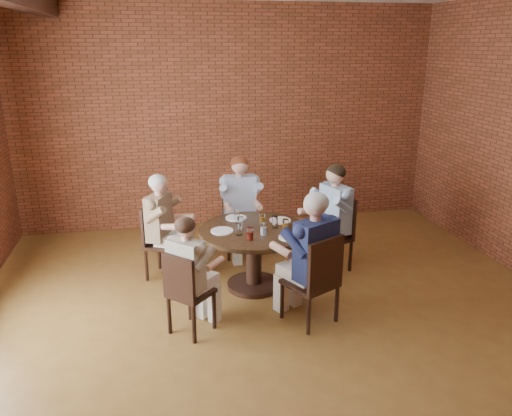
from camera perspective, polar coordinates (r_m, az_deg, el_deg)
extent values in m
plane|color=brown|center=(5.19, 3.46, -14.38)|extent=(7.00, 7.00, 0.00)
plane|color=brown|center=(7.87, -3.01, 10.23)|extent=(7.00, 0.00, 7.00)
cylinder|color=black|center=(6.09, -0.26, -8.74)|extent=(0.64, 0.64, 0.06)
cylinder|color=black|center=(5.95, -0.26, -5.99)|extent=(0.18, 0.18, 0.64)
cylinder|color=#372414|center=(5.81, -0.27, -2.62)|extent=(1.28, 1.28, 0.05)
cube|color=black|center=(6.48, 8.45, -3.36)|extent=(0.56, 0.56, 0.04)
cube|color=black|center=(6.50, 10.00, -0.76)|extent=(0.17, 0.44, 0.51)
cylinder|color=black|center=(6.60, 5.99, -4.94)|extent=(0.04, 0.04, 0.41)
cylinder|color=black|center=(6.31, 7.98, -6.14)|extent=(0.04, 0.04, 0.41)
cylinder|color=black|center=(6.82, 8.70, -4.30)|extent=(0.04, 0.04, 0.41)
cylinder|color=black|center=(6.54, 10.75, -5.42)|extent=(0.04, 0.04, 0.41)
cube|color=black|center=(6.85, -1.77, -1.95)|extent=(0.46, 0.46, 0.04)
cube|color=black|center=(6.95, -2.05, 0.75)|extent=(0.45, 0.05, 0.51)
cylinder|color=black|center=(6.73, -3.14, -4.40)|extent=(0.04, 0.04, 0.41)
cylinder|color=black|center=(6.79, 0.11, -4.18)|extent=(0.04, 0.04, 0.41)
cylinder|color=black|center=(7.09, -3.54, -3.22)|extent=(0.04, 0.04, 0.41)
cylinder|color=black|center=(7.14, -0.46, -3.02)|extent=(0.04, 0.04, 0.41)
cube|color=black|center=(6.30, -10.36, -4.11)|extent=(0.56, 0.56, 0.04)
cube|color=black|center=(6.29, -12.05, -1.74)|extent=(0.22, 0.39, 0.48)
cylinder|color=black|center=(6.17, -9.44, -6.83)|extent=(0.04, 0.04, 0.41)
cylinder|color=black|center=(6.46, -8.14, -5.56)|extent=(0.04, 0.04, 0.41)
cylinder|color=black|center=(6.32, -12.42, -6.40)|extent=(0.04, 0.04, 0.41)
cylinder|color=black|center=(6.61, -11.00, -5.18)|extent=(0.04, 0.04, 0.41)
cube|color=black|center=(5.09, -7.45, -9.58)|extent=(0.54, 0.54, 0.04)
cube|color=black|center=(4.87, -8.85, -7.87)|extent=(0.30, 0.29, 0.43)
cylinder|color=black|center=(5.22, -4.82, -11.57)|extent=(0.04, 0.04, 0.41)
cylinder|color=black|center=(5.40, -7.56, -10.59)|extent=(0.04, 0.04, 0.41)
cylinder|color=black|center=(5.00, -7.10, -13.05)|extent=(0.04, 0.04, 0.41)
cylinder|color=black|center=(5.19, -9.88, -11.96)|extent=(0.04, 0.04, 0.41)
cube|color=black|center=(5.27, 6.17, -8.50)|extent=(0.62, 0.62, 0.04)
cube|color=black|center=(5.01, 7.98, -6.41)|extent=(0.43, 0.24, 0.53)
cylinder|color=black|center=(5.63, 6.15, -9.24)|extent=(0.04, 0.04, 0.41)
cylinder|color=black|center=(5.38, 2.99, -10.52)|extent=(0.04, 0.04, 0.41)
cylinder|color=black|center=(5.38, 9.20, -10.75)|extent=(0.04, 0.04, 0.41)
cylinder|color=black|center=(5.13, 6.03, -12.19)|extent=(0.04, 0.04, 0.41)
cylinder|color=white|center=(6.06, 2.76, -1.41)|extent=(0.26, 0.26, 0.01)
cylinder|color=white|center=(6.14, -2.30, -1.14)|extent=(0.26, 0.26, 0.01)
cylinder|color=white|center=(5.73, -3.91, -2.61)|extent=(0.26, 0.26, 0.01)
cylinder|color=white|center=(5.54, 3.92, -3.36)|extent=(0.26, 0.26, 0.01)
cylinder|color=white|center=(5.82, 2.17, -1.60)|extent=(0.07, 0.07, 0.14)
cylinder|color=white|center=(5.92, 0.70, -1.24)|extent=(0.07, 0.07, 0.14)
cylinder|color=white|center=(6.03, -2.20, -0.88)|extent=(0.07, 0.07, 0.14)
cylinder|color=white|center=(5.80, -1.80, -1.67)|extent=(0.07, 0.07, 0.14)
cylinder|color=white|center=(5.59, -1.98, -2.42)|extent=(0.07, 0.07, 0.14)
cylinder|color=white|center=(5.45, -0.67, -2.96)|extent=(0.07, 0.07, 0.14)
cylinder|color=white|center=(5.59, 0.87, -2.41)|extent=(0.07, 0.07, 0.14)
cylinder|color=white|center=(5.72, 3.39, -1.96)|extent=(0.07, 0.07, 0.14)
cube|color=black|center=(5.65, 4.01, -2.94)|extent=(0.10, 0.15, 0.01)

